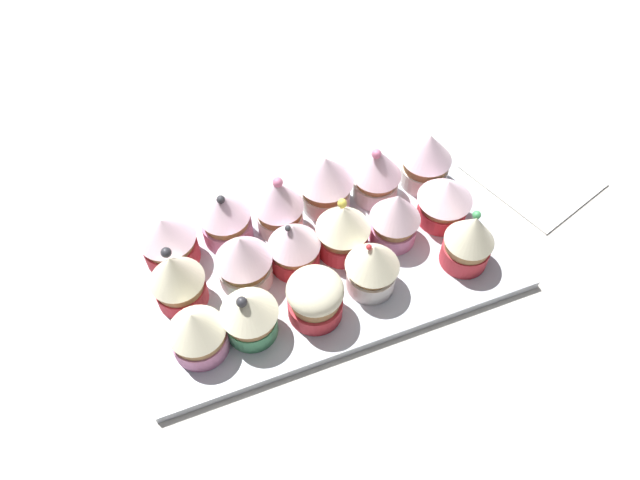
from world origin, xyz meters
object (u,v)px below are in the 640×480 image
cupcake_4 (225,217)px  cupcake_13 (372,266)px  cupcake_3 (279,205)px  napkin (529,172)px  cupcake_0 (427,159)px  cupcake_10 (243,259)px  cupcake_2 (325,181)px  cupcake_11 (176,276)px  cupcake_12 (469,240)px  baking_tray (320,258)px  cupcake_7 (395,217)px  cupcake_9 (294,245)px  cupcake_1 (377,173)px  cupcake_5 (168,239)px  cupcake_6 (443,197)px  cupcake_8 (342,226)px  cupcake_15 (249,314)px  cupcake_16 (197,331)px  cupcake_14 (315,297)px

cupcake_4 → cupcake_13: 17.50cm
cupcake_3 → napkin: 33.63cm
cupcake_0 → cupcake_10: bearing=13.7°
cupcake_2 → cupcake_4: (12.34, 0.60, -0.57)cm
cupcake_11 → cupcake_13: size_ratio=1.09×
cupcake_0 → cupcake_12: 12.61cm
cupcake_2 → cupcake_11: 20.33cm
baking_tray → cupcake_12: 16.86cm
cupcake_7 → cupcake_9: 11.82cm
cupcake_1 → cupcake_5: cupcake_1 is taller
cupcake_6 → cupcake_5: bearing=-9.8°
cupcake_8 → cupcake_5: bearing=-16.3°
cupcake_2 → cupcake_1: bearing=172.2°
cupcake_1 → cupcake_15: 23.23cm
cupcake_15 → cupcake_3: bearing=-121.0°
cupcake_16 → cupcake_13: bearing=-178.1°
cupcake_10 → napkin: size_ratio=0.47×
baking_tray → cupcake_0: 17.89cm
cupcake_4 → cupcake_13: (-12.73, 12.01, 0.17)cm
baking_tray → cupcake_8: cupcake_8 is taller
cupcake_12 → cupcake_8: bearing=-29.0°
cupcake_5 → cupcake_11: bearing=87.9°
cupcake_1 → cupcake_14: bearing=45.2°
cupcake_16 → napkin: bearing=-168.3°
cupcake_11 → cupcake_10: bearing=177.2°
cupcake_5 → cupcake_16: (-0.26, 12.01, -0.19)cm
cupcake_9 → cupcake_12: 19.05cm
cupcake_11 → cupcake_1: bearing=-167.4°
cupcake_1 → cupcake_15: size_ratio=1.14×
cupcake_7 → cupcake_16: 24.88cm
cupcake_9 → cupcake_1: bearing=-154.1°
cupcake_12 → cupcake_2: bearing=-49.1°
cupcake_0 → cupcake_11: size_ratio=0.95×
cupcake_5 → cupcake_9: size_ratio=0.96×
cupcake_4 → cupcake_16: bearing=63.0°
cupcake_5 → cupcake_14: bearing=135.3°
cupcake_1 → cupcake_4: bearing=-0.8°
cupcake_12 → cupcake_14: bearing=1.0°
cupcake_11 → cupcake_3: bearing=-158.4°
cupcake_6 → cupcake_15: (25.48, 6.71, 0.08)cm
cupcake_8 → napkin: (-27.58, -2.84, -4.67)cm
cupcake_13 → cupcake_6: bearing=-152.8°
cupcake_5 → napkin: (-45.99, 2.53, -4.41)cm
baking_tray → cupcake_15: (10.03, 6.34, 4.07)cm
cupcake_10 → cupcake_0: bearing=-166.3°
cupcake_1 → cupcake_2: bearing=-7.8°
cupcake_5 → cupcake_11: cupcake_11 is taller
cupcake_5 → cupcake_14: (-12.57, 12.45, -0.40)cm
cupcake_1 → cupcake_5: size_ratio=1.17×
cupcake_8 → baking_tray: bearing=7.7°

